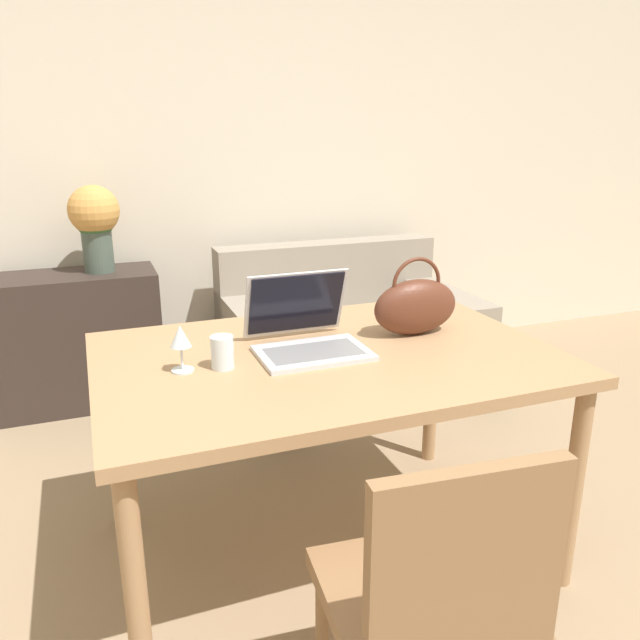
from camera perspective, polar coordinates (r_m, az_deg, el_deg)
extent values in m
cube|color=beige|center=(3.88, -12.03, 14.63)|extent=(10.00, 0.06, 2.70)
cube|color=#A87F56|center=(2.11, 0.64, -3.56)|extent=(1.51, 1.02, 0.04)
cylinder|color=#A87F56|center=(1.79, -16.47, -23.13)|extent=(0.06, 0.06, 0.74)
cylinder|color=#A87F56|center=(2.29, 22.16, -14.05)|extent=(0.06, 0.06, 0.74)
cylinder|color=#A87F56|center=(2.55, -18.30, -10.17)|extent=(0.06, 0.06, 0.74)
cylinder|color=#A87F56|center=(2.92, 10.20, -5.94)|extent=(0.06, 0.06, 0.74)
cube|color=olive|center=(1.63, 9.00, -23.84)|extent=(0.48, 0.48, 0.05)
cube|color=olive|center=(1.34, 13.29, -21.17)|extent=(0.42, 0.08, 0.44)
cylinder|color=olive|center=(1.87, 0.19, -26.86)|extent=(0.04, 0.04, 0.42)
cylinder|color=olive|center=(1.98, 11.60, -24.35)|extent=(0.04, 0.04, 0.42)
cube|color=gray|center=(3.71, 2.75, -3.16)|extent=(1.40, 0.95, 0.42)
cube|color=gray|center=(3.93, 0.63, 4.26)|extent=(1.40, 0.20, 0.40)
cube|color=gray|center=(3.51, -6.31, -3.31)|extent=(0.20, 0.95, 0.56)
cube|color=gray|center=(3.96, 10.78, -1.07)|extent=(0.20, 0.95, 0.56)
cube|color=#332823|center=(3.70, -21.59, -1.76)|extent=(0.93, 0.40, 0.75)
cube|color=silver|center=(2.08, -0.63, -3.04)|extent=(0.37, 0.25, 0.02)
cube|color=gray|center=(2.07, -0.57, -2.88)|extent=(0.31, 0.17, 0.00)
cube|color=silver|center=(2.20, -2.26, 1.53)|extent=(0.37, 0.10, 0.24)
cube|color=black|center=(2.19, -2.19, 1.55)|extent=(0.34, 0.09, 0.22)
cylinder|color=silver|center=(1.98, -8.93, -2.93)|extent=(0.07, 0.07, 0.10)
cylinder|color=silver|center=(2.00, -12.44, -4.51)|extent=(0.07, 0.07, 0.01)
cylinder|color=silver|center=(1.98, -12.52, -3.41)|extent=(0.01, 0.01, 0.08)
cone|color=silver|center=(1.96, -12.66, -1.45)|extent=(0.07, 0.07, 0.07)
ellipsoid|color=#592D1E|center=(2.29, 8.72, 1.19)|extent=(0.33, 0.12, 0.21)
torus|color=#592D1E|center=(2.26, 8.82, 3.31)|extent=(0.19, 0.01, 0.19)
cylinder|color=#47564C|center=(3.59, -19.63, 6.00)|extent=(0.16, 0.16, 0.23)
sphere|color=#3D6B38|center=(3.56, -19.90, 8.57)|extent=(0.20, 0.20, 0.20)
sphere|color=#D6994C|center=(3.55, -19.99, 9.42)|extent=(0.27, 0.27, 0.27)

